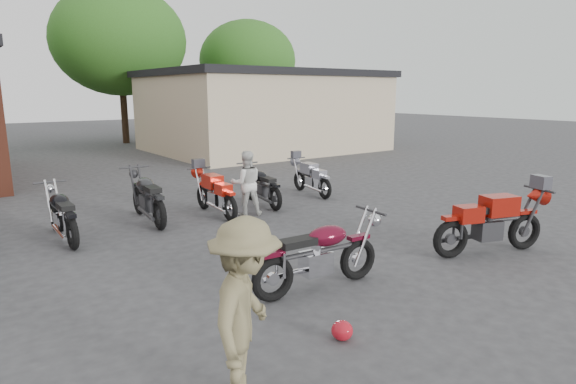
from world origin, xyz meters
TOP-DOWN VIEW (x-y plane):
  - ground at (0.00, 0.00)m, footprint 90.00×90.00m
  - stucco_building at (8.50, 15.00)m, footprint 10.00×8.00m
  - tree_2 at (4.00, 22.00)m, footprint 7.04×7.04m
  - tree_3 at (12.00, 22.00)m, footprint 6.08×6.08m
  - vintage_motorcycle at (-0.31, 0.15)m, footprint 2.11×0.84m
  - sportbike at (3.14, -0.41)m, footprint 2.27×1.37m
  - helmet at (-1.04, -1.12)m, footprint 0.27×0.27m
  - person_light at (1.09, 4.46)m, footprint 0.88×0.79m
  - person_tan at (-2.54, -1.46)m, footprint 1.27×1.28m
  - row_bike_2 at (-2.78, 4.92)m, footprint 0.66×1.96m
  - row_bike_3 at (-0.96, 5.26)m, footprint 0.85×2.16m
  - row_bike_4 at (0.51, 4.91)m, footprint 0.71×1.95m
  - row_bike_5 at (1.93, 5.10)m, footprint 0.83×1.94m
  - row_bike_6 at (3.72, 5.34)m, footprint 0.81×1.86m

SIDE VIEW (x-z plane):
  - ground at x=0.00m, z-range 0.00..0.00m
  - helmet at x=-1.04m, z-range 0.00..0.23m
  - row_bike_6 at x=3.72m, z-range 0.00..1.05m
  - row_bike_5 at x=1.93m, z-range 0.00..1.09m
  - row_bike_4 at x=0.51m, z-range 0.00..1.12m
  - row_bike_2 at x=-2.78m, z-range 0.00..1.14m
  - vintage_motorcycle at x=-0.31m, z-range 0.00..1.19m
  - row_bike_3 at x=-0.96m, z-range 0.00..1.23m
  - sportbike at x=3.14m, z-range 0.00..1.25m
  - person_light at x=1.09m, z-range 0.00..1.50m
  - person_tan at x=-2.54m, z-range 0.00..1.77m
  - stucco_building at x=8.50m, z-range 0.00..3.50m
  - tree_3 at x=12.00m, z-range 0.00..7.60m
  - tree_2 at x=4.00m, z-range 0.00..8.80m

